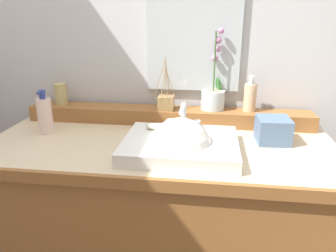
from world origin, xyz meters
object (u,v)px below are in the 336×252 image
Objects in this scene: soap_bar at (154,126)px; tumbler_cup at (61,94)px; soap_dispenser at (250,97)px; potted_plant at (213,94)px; lotion_bottle at (45,115)px; reed_diffuser at (166,102)px; tissue_box at (273,130)px; sink_basin at (180,148)px.

tumbler_cup is (-0.51, 0.24, 0.06)m from soap_bar.
tumbler_cup is at bearing -179.44° from soap_dispenser.
potted_plant is (0.24, 0.26, 0.08)m from soap_bar.
lotion_bottle is (0.02, -0.21, -0.04)m from tumbler_cup.
reed_diffuser reaches higher than tumbler_cup.
soap_dispenser is at bearing 4.20° from reed_diffuser.
soap_bar is at bearing -95.11° from reed_diffuser.
lotion_bottle is at bearing -178.83° from tissue_box.
sink_basin is at bearing -108.19° from potted_plant.
soap_bar is 0.50m from lotion_bottle.
potted_plant is at bearing 10.26° from reed_diffuser.
soap_bar is at bearing 137.70° from sink_basin.
tumbler_cup is at bearing 177.88° from reed_diffuser.
reed_diffuser is (-0.10, 0.33, 0.09)m from sink_basin.
lotion_bottle is at bearing -84.72° from tumbler_cup.
soap_dispenser is 0.67× the size of reed_diffuser.
reed_diffuser is (0.02, 0.22, 0.04)m from soap_bar.
sink_basin is at bearing -129.04° from soap_dispenser.
potted_plant is 2.89× the size of tissue_box.
reed_diffuser is 1.89× the size of tissue_box.
tumbler_cup is 0.54× the size of lotion_bottle.
tissue_box is (0.25, -0.21, -0.09)m from potted_plant.
tissue_box is (0.47, -0.17, -0.06)m from reed_diffuser.
sink_basin is 1.77× the size of reed_diffuser.
soap_bar is 0.36× the size of lotion_bottle.
tumbler_cup is (-0.76, -0.02, -0.02)m from potted_plant.
lotion_bottle reaches higher than tumbler_cup.
tissue_box is at bearing -10.78° from tumbler_cup.
potted_plant reaches higher than tissue_box.
potted_plant is 2.27× the size of soap_dispenser.
lotion_bottle is (-0.91, -0.22, -0.06)m from soap_dispenser.
soap_bar is at bearing -3.47° from lotion_bottle.
soap_dispenser is (0.29, 0.36, 0.12)m from sink_basin.
tumbler_cup is at bearing -178.46° from potted_plant.
soap_bar is (-0.12, 0.11, 0.04)m from sink_basin.
sink_basin is at bearing -156.66° from tissue_box.
potted_plant is at bearing 47.28° from soap_bar.
potted_plant reaches higher than lotion_bottle.
soap_dispenser is at bearing -3.85° from potted_plant.
sink_basin is at bearing -73.17° from reed_diffuser.
potted_plant is at bearing 1.54° from tumbler_cup.
potted_plant reaches higher than sink_basin.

